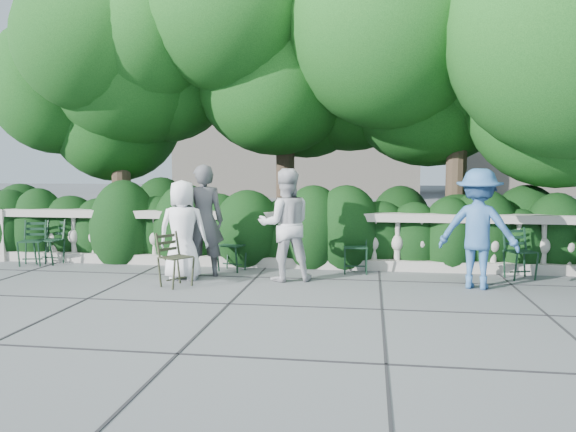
# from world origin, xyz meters

# --- Properties ---
(ground) EXTENTS (90.00, 90.00, 0.00)m
(ground) POSITION_xyz_m (0.00, 0.00, 0.00)
(ground) COLOR #505458
(ground) RESTS_ON ground
(balustrade) EXTENTS (12.00, 0.44, 1.00)m
(balustrade) POSITION_xyz_m (0.00, 1.80, 0.49)
(balustrade) COLOR #9E998E
(balustrade) RESTS_ON ground
(shrub_hedge) EXTENTS (15.00, 2.60, 1.70)m
(shrub_hedge) POSITION_xyz_m (0.00, 3.00, 0.00)
(shrub_hedge) COLOR black
(shrub_hedge) RESTS_ON ground
(tree_canopy) EXTENTS (15.04, 6.52, 6.78)m
(tree_canopy) POSITION_xyz_m (0.69, 3.19, 3.96)
(tree_canopy) COLOR #3F3023
(tree_canopy) RESTS_ON ground
(chair_a) EXTENTS (0.53, 0.56, 0.84)m
(chair_a) POSITION_xyz_m (-4.75, 1.15, 0.00)
(chair_a) COLOR black
(chair_a) RESTS_ON ground
(chair_b) EXTENTS (0.50, 0.54, 0.84)m
(chair_b) POSITION_xyz_m (-4.58, 1.35, 0.00)
(chair_b) COLOR black
(chair_b) RESTS_ON ground
(chair_c) EXTENTS (0.46, 0.50, 0.84)m
(chair_c) POSITION_xyz_m (1.11, 1.27, 0.00)
(chair_c) COLOR black
(chair_c) RESTS_ON ground
(chair_d) EXTENTS (0.55, 0.58, 0.84)m
(chair_d) POSITION_xyz_m (-1.07, 1.16, 0.00)
(chair_d) COLOR black
(chair_d) RESTS_ON ground
(chair_e) EXTENTS (0.56, 0.59, 0.84)m
(chair_e) POSITION_xyz_m (3.79, 1.16, 0.00)
(chair_e) COLOR black
(chair_e) RESTS_ON ground
(chair_weathered) EXTENTS (0.64, 0.63, 0.84)m
(chair_weathered) POSITION_xyz_m (-1.43, -0.13, 0.00)
(chair_weathered) COLOR black
(chair_weathered) RESTS_ON ground
(person_businessman) EXTENTS (0.82, 0.56, 1.60)m
(person_businessman) POSITION_xyz_m (-1.63, 0.47, 0.80)
(person_businessman) COLOR white
(person_businessman) RESTS_ON ground
(person_woman_grey) EXTENTS (0.77, 0.61, 1.85)m
(person_woman_grey) POSITION_xyz_m (-1.38, 0.79, 0.92)
(person_woman_grey) COLOR #46474C
(person_woman_grey) RESTS_ON ground
(person_casual_man) EXTENTS (1.02, 0.88, 1.78)m
(person_casual_man) POSITION_xyz_m (0.01, 0.66, 0.89)
(person_casual_man) COLOR silver
(person_casual_man) RESTS_ON ground
(person_older_blue) EXTENTS (1.29, 0.97, 1.78)m
(person_older_blue) POSITION_xyz_m (2.93, 0.51, 0.89)
(person_older_blue) COLOR #315D94
(person_older_blue) RESTS_ON ground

